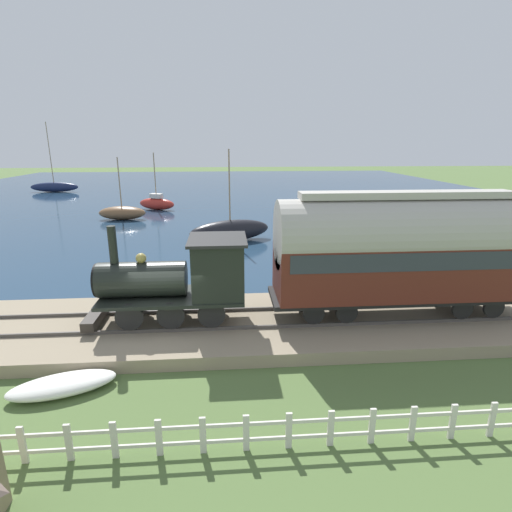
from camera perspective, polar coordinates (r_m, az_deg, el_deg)
ground_plane at (r=15.00m, az=-11.94°, el=-10.73°), size 200.00×200.00×0.00m
harbor_water at (r=56.63m, az=-6.55°, el=9.12°), size 80.00×80.00×0.01m
rail_embankment at (r=14.92m, az=-11.98°, el=-9.94°), size 5.18×56.00×0.55m
steam_locomotive at (r=14.13m, az=-10.33°, el=-2.80°), size 2.16×5.56×3.42m
passenger_coach at (r=15.16m, az=20.08°, el=0.98°), size 2.45×9.36×4.48m
sailboat_red at (r=42.16m, az=-14.00°, el=7.34°), size 2.70×4.11×5.66m
sailboat_navy at (r=62.44m, az=-26.85°, el=8.81°), size 1.35×6.47×9.24m
sailboat_brown at (r=37.51m, az=-18.57°, el=5.87°), size 2.04×4.22×5.42m
sailboat_black at (r=27.66m, az=-3.71°, el=3.64°), size 3.54×5.98×6.22m
rowboat_far_out at (r=20.15m, az=16.20°, el=-3.45°), size 2.23×2.03×0.33m
beached_dinghy at (r=12.70m, az=-25.90°, el=-16.24°), size 1.88×3.00×0.44m
picket_fence at (r=9.85m, az=-16.69°, el=-23.69°), size 0.06×20.14×0.91m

